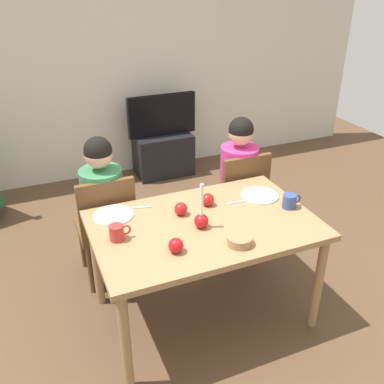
% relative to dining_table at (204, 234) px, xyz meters
% --- Properties ---
extents(ground_plane, '(7.68, 7.68, 0.00)m').
position_rel_dining_table_xyz_m(ground_plane, '(0.00, 0.00, -0.67)').
color(ground_plane, brown).
extents(back_wall, '(6.40, 0.10, 2.60)m').
position_rel_dining_table_xyz_m(back_wall, '(0.00, 2.60, 0.63)').
color(back_wall, beige).
rests_on(back_wall, ground).
extents(dining_table, '(1.40, 0.90, 0.75)m').
position_rel_dining_table_xyz_m(dining_table, '(0.00, 0.00, 0.00)').
color(dining_table, '#99754C').
rests_on(dining_table, ground).
extents(chair_left, '(0.40, 0.40, 0.90)m').
position_rel_dining_table_xyz_m(chair_left, '(-0.51, 0.61, -0.15)').
color(chair_left, brown).
rests_on(chair_left, ground).
extents(chair_right, '(0.40, 0.40, 0.90)m').
position_rel_dining_table_xyz_m(chair_right, '(0.59, 0.61, -0.15)').
color(chair_right, brown).
rests_on(chair_right, ground).
extents(person_left_child, '(0.30, 0.30, 1.17)m').
position_rel_dining_table_xyz_m(person_left_child, '(-0.51, 0.64, -0.10)').
color(person_left_child, '#33384C').
rests_on(person_left_child, ground).
extents(person_right_child, '(0.30, 0.30, 1.17)m').
position_rel_dining_table_xyz_m(person_right_child, '(0.59, 0.64, -0.10)').
color(person_right_child, '#33384C').
rests_on(person_right_child, ground).
extents(tv_stand, '(0.64, 0.40, 0.48)m').
position_rel_dining_table_xyz_m(tv_stand, '(0.51, 2.30, -0.43)').
color(tv_stand, black).
rests_on(tv_stand, ground).
extents(tv, '(0.79, 0.05, 0.46)m').
position_rel_dining_table_xyz_m(tv, '(0.51, 2.30, 0.04)').
color(tv, black).
rests_on(tv, tv_stand).
extents(candle_centerpiece, '(0.09, 0.09, 0.30)m').
position_rel_dining_table_xyz_m(candle_centerpiece, '(-0.04, -0.04, 0.15)').
color(candle_centerpiece, red).
rests_on(candle_centerpiece, dining_table).
extents(plate_left, '(0.26, 0.26, 0.01)m').
position_rel_dining_table_xyz_m(plate_left, '(-0.51, 0.30, 0.09)').
color(plate_left, white).
rests_on(plate_left, dining_table).
extents(plate_right, '(0.26, 0.26, 0.01)m').
position_rel_dining_table_xyz_m(plate_right, '(0.50, 0.17, 0.09)').
color(plate_right, white).
rests_on(plate_right, dining_table).
extents(mug_left, '(0.13, 0.09, 0.10)m').
position_rel_dining_table_xyz_m(mug_left, '(-0.55, 0.03, 0.13)').
color(mug_left, '#B72D2D').
rests_on(mug_left, dining_table).
extents(mug_right, '(0.13, 0.09, 0.09)m').
position_rel_dining_table_xyz_m(mug_right, '(0.60, -0.04, 0.13)').
color(mug_right, '#33477F').
rests_on(mug_right, dining_table).
extents(fork_left, '(0.18, 0.06, 0.01)m').
position_rel_dining_table_xyz_m(fork_left, '(-0.34, 0.33, 0.09)').
color(fork_left, silver).
rests_on(fork_left, dining_table).
extents(fork_right, '(0.18, 0.03, 0.01)m').
position_rel_dining_table_xyz_m(fork_right, '(0.34, 0.14, 0.09)').
color(fork_right, silver).
rests_on(fork_right, dining_table).
extents(bowl_walnuts, '(0.15, 0.15, 0.05)m').
position_rel_dining_table_xyz_m(bowl_walnuts, '(0.09, -0.29, 0.11)').
color(bowl_walnuts, '#99754C').
rests_on(bowl_walnuts, dining_table).
extents(apple_near_candle, '(0.09, 0.09, 0.09)m').
position_rel_dining_table_xyz_m(apple_near_candle, '(0.11, 0.19, 0.13)').
color(apple_near_candle, red).
rests_on(apple_near_candle, dining_table).
extents(apple_by_left_plate, '(0.09, 0.09, 0.09)m').
position_rel_dining_table_xyz_m(apple_by_left_plate, '(-0.10, 0.15, 0.13)').
color(apple_by_left_plate, red).
rests_on(apple_by_left_plate, dining_table).
extents(apple_by_right_mug, '(0.09, 0.09, 0.09)m').
position_rel_dining_table_xyz_m(apple_by_right_mug, '(-0.27, -0.22, 0.13)').
color(apple_by_right_mug, red).
rests_on(apple_by_right_mug, dining_table).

